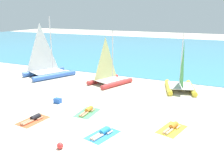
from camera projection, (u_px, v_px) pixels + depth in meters
The scene contains 15 objects.
ground_plane at pixel (132, 84), 22.57m from camera, with size 120.00×120.00×0.00m, color beige.
ocean_water at pixel (177, 51), 41.94m from camera, with size 120.00×40.00×0.05m, color teal.
sailboat_red at pixel (109, 76), 22.40m from camera, with size 3.52×4.26×4.77m.
sailboat_yellow at pixel (180, 82), 20.56m from camera, with size 3.22×4.10×4.69m.
sailboat_blue at pixel (48, 68), 25.06m from camera, with size 4.56×5.36×5.95m.
towel_leftmost at pixel (33, 121), 14.96m from camera, with size 1.10×1.90×0.01m, color #EA5933.
sunbather_leftmost at pixel (34, 118), 14.98m from camera, with size 0.58×1.57×0.30m.
towel_center_left at pixel (87, 113), 16.14m from camera, with size 1.10×1.90×0.01m, color #4CB266.
sunbather_center_left at pixel (88, 111), 16.17m from camera, with size 0.55×1.56×0.30m.
towel_center_right at pixel (103, 135), 13.24m from camera, with size 1.10×1.90×0.01m, color #338CD8.
sunbather_center_right at pixel (103, 132), 13.25m from camera, with size 0.76×1.56×0.30m.
towel_rightmost at pixel (172, 129), 13.85m from camera, with size 1.10×1.90×0.01m, color yellow.
sunbather_rightmost at pixel (172, 127), 13.87m from camera, with size 0.78×1.55×0.30m.
beach_ball at pixel (60, 146), 11.87m from camera, with size 0.32×0.32×0.32m, color red.
cooler_box at pixel (58, 101), 17.82m from camera, with size 0.50×0.36×0.36m, color blue.
Camera 1 is at (7.33, -10.47, 6.35)m, focal length 39.52 mm.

